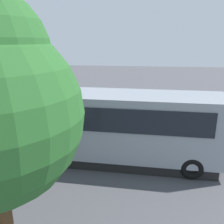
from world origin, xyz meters
The scene contains 14 objects.
ground_plane centered at (0.00, 0.00, 0.00)m, with size 80.00×80.00×0.00m, color #4C4C51.
tour_bus centered at (0.05, 4.20, 1.64)m, with size 9.88×2.80×3.25m.
spectator_far_left centered at (-2.57, 1.36, 0.99)m, with size 0.57×0.32×1.67m.
spectator_left centered at (-1.46, 1.57, 1.04)m, with size 0.57×0.38×1.74m.
spectator_centre centered at (-0.30, 1.45, 1.00)m, with size 0.57×0.32×1.70m.
spectator_right centered at (0.74, 1.64, 0.99)m, with size 0.58×0.36×1.67m.
spectator_far_right centered at (1.67, 1.31, 1.04)m, with size 0.57×0.33×1.75m.
parked_motorcycle_silver centered at (1.24, 2.12, 0.48)m, with size 2.04×0.64×0.99m.
stunt_motorcycle centered at (2.74, -2.34, 1.00)m, with size 2.03×0.65×1.68m.
traffic_cone centered at (1.03, -1.61, 0.30)m, with size 0.34×0.34×0.63m.
bay_line_a centered at (-4.51, -0.71, 0.00)m, with size 0.21×4.34×0.01m.
bay_line_b centered at (-1.68, -0.71, 0.00)m, with size 0.21×4.05×0.01m.
bay_line_c centered at (1.15, -0.71, 0.00)m, with size 0.21×4.14×0.01m.
bay_line_d centered at (3.98, -0.71, 0.00)m, with size 0.22×4.78×0.01m.
Camera 1 is at (-1.32, 14.54, 5.50)m, focal length 38.63 mm.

